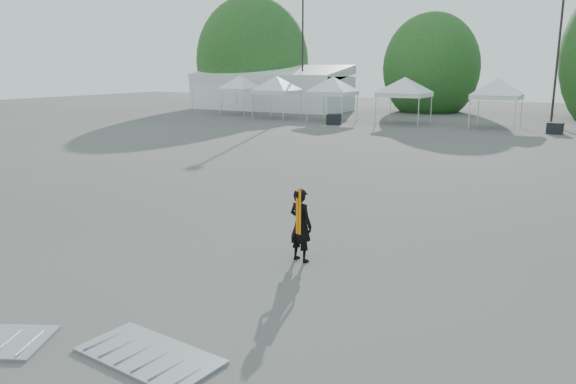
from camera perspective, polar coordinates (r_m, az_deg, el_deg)
The scene contains 15 objects.
ground at distance 13.94m, azimuth 0.44°, elevation -4.30°, with size 120.00×120.00×0.00m, color #474442.
marquee at distance 54.70m, azimuth -1.78°, elevation 10.43°, with size 15.00×6.25×4.23m.
light_pole_west at distance 51.83m, azimuth 1.50°, elevation 14.51°, with size 0.60×0.25×10.30m.
light_pole_east at distance 43.80m, azimuth 25.82°, elevation 13.31°, with size 0.60×0.25×9.80m.
tree_far_w at distance 59.34m, azimuth -3.63°, elevation 13.06°, with size 4.80×4.80×7.30m.
tree_mid_w at distance 53.64m, azimuth 14.32°, elevation 12.10°, with size 4.16×4.16×6.33m.
tent_a at distance 49.32m, azimuth -4.92°, elevation 11.41°, with size 3.88×3.88×3.88m.
tent_b at distance 45.42m, azimuth -1.16°, elevation 11.36°, with size 4.28×4.28×3.88m.
tent_c at distance 43.20m, azimuth 4.58°, elevation 11.26°, with size 4.34×4.34×3.88m.
tent_d at distance 41.84m, azimuth 11.80°, elevation 10.99°, with size 4.71×4.71×3.88m.
tent_e at distance 40.44m, azimuth 20.56°, elevation 10.42°, with size 4.30×4.30×3.88m.
man at distance 11.85m, azimuth 1.29°, elevation -3.36°, with size 0.66×0.52×1.58m.
barrier_mid at distance 8.57m, azimuth -13.91°, elevation -15.79°, with size 2.20×1.25×0.07m.
crate_west at distance 40.48m, azimuth 4.69°, elevation 7.36°, with size 0.96×0.75×0.75m, color black.
crate_mid at distance 38.41m, azimuth 25.48°, elevation 5.86°, with size 0.90×0.70×0.70m, color black.
Camera 1 is at (6.51, -11.64, 4.06)m, focal length 35.00 mm.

